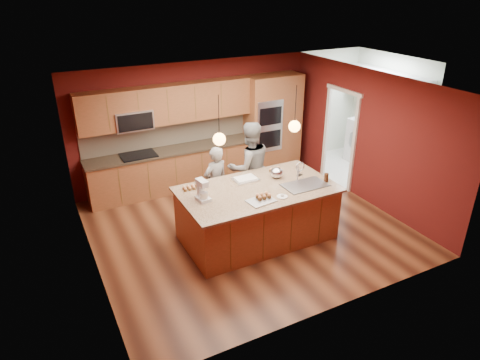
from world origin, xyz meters
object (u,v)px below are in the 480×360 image
person_right (249,167)px  stand_mixer (202,192)px  person_left (216,183)px  mixing_bowl (277,173)px  island (258,213)px

person_right → stand_mixer: bearing=38.8°
person_left → person_right: size_ratio=0.80×
stand_mixer → mixing_bowl: stand_mixer is taller
stand_mixer → person_right: bearing=28.5°
person_right → mixing_bowl: person_right is taller
mixing_bowl → person_right: bearing=100.9°
island → person_right: 1.15m
person_right → island: bearing=74.0°
island → stand_mixer: bearing=177.6°
island → stand_mixer: 1.20m
person_left → mixing_bowl: 1.21m
stand_mixer → island: bearing=-8.7°
person_right → stand_mixer: person_right is taller
island → mixing_bowl: island is taller
mixing_bowl → person_left: bearing=138.7°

